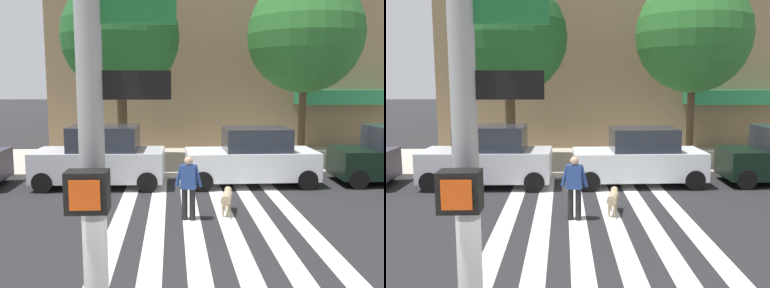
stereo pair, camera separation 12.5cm
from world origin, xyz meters
TOP-DOWN VIEW (x-y plane):
  - ground_plane at (0.00, 5.94)m, footprint 160.00×160.00m
  - sidewalk_far at (0.00, 14.88)m, footprint 80.00×6.00m
  - crosswalk_stripes at (1.30, 5.94)m, footprint 4.95×11.28m
  - traffic_light_pole at (-0.19, -0.67)m, footprint 0.74×0.46m
  - parked_car_behind_first at (-2.02, 10.57)m, footprint 4.32×2.01m
  - parked_car_third_in_line at (3.07, 10.57)m, footprint 4.40×1.98m
  - street_tree_nearest at (-1.64, 13.75)m, footprint 4.65×4.65m
  - street_tree_middle at (5.72, 13.74)m, footprint 4.65×4.65m
  - pedestrian_dog_walker at (0.77, 6.85)m, footprint 0.71×0.32m
  - dog_on_leash at (1.81, 7.34)m, footprint 0.41×1.10m
  - pedestrian_bystander at (8.20, 12.73)m, footprint 0.29×0.71m

SIDE VIEW (x-z plane):
  - ground_plane at x=0.00m, z-range 0.00..0.00m
  - crosswalk_stripes at x=1.30m, z-range 0.00..0.01m
  - sidewalk_far at x=0.00m, z-range 0.00..0.15m
  - dog_on_leash at x=1.81m, z-range 0.12..0.77m
  - parked_car_third_in_line at x=3.07m, z-range -0.06..1.90m
  - pedestrian_dog_walker at x=0.77m, z-range 0.11..1.75m
  - parked_car_behind_first at x=-2.02m, z-range -0.06..1.98m
  - pedestrian_bystander at x=8.20m, z-range 0.26..1.90m
  - traffic_light_pole at x=-0.19m, z-range 0.62..6.42m
  - street_tree_nearest at x=-1.64m, z-range 1.52..8.95m
  - street_tree_middle at x=5.72m, z-range 1.58..9.12m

